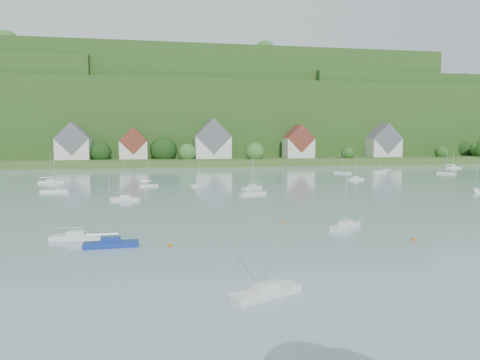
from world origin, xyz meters
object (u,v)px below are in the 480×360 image
(near_sailboat_1, at_px, (111,243))
(near_sailboat_6, at_px, (76,236))
(near_sailboat_3, at_px, (345,225))
(near_sailboat_0, at_px, (266,291))

(near_sailboat_1, relative_size, near_sailboat_6, 1.00)
(near_sailboat_1, xyz_separation_m, near_sailboat_3, (30.21, 4.85, -0.01))
(near_sailboat_3, height_order, near_sailboat_6, near_sailboat_6)
(near_sailboat_0, height_order, near_sailboat_1, near_sailboat_1)
(near_sailboat_1, bearing_deg, near_sailboat_6, 133.26)
(near_sailboat_3, distance_m, near_sailboat_6, 34.77)
(near_sailboat_0, distance_m, near_sailboat_1, 22.55)
(near_sailboat_3, relative_size, near_sailboat_6, 0.98)
(near_sailboat_1, distance_m, near_sailboat_6, 6.31)
(near_sailboat_0, height_order, near_sailboat_6, near_sailboat_6)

